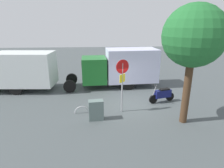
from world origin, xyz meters
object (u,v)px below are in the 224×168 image
stop_sign (122,78)px  street_tree (194,37)px  utility_cabinet (96,110)px  bike_rack_hoop (82,113)px  box_truck_near (120,66)px  box_truck_far (12,70)px  motorcycle (162,94)px

stop_sign → street_tree: street_tree is taller
utility_cabinet → bike_rack_hoop: size_ratio=1.25×
box_truck_near → bike_rack_hoop: (2.64, 4.60, -1.62)m
utility_cabinet → box_truck_far: bearing=-39.6°
utility_cabinet → stop_sign: bearing=-150.6°
utility_cabinet → bike_rack_hoop: (0.80, -0.80, -0.53)m
box_truck_far → street_tree: bearing=156.2°
box_truck_far → stop_sign: stop_sign is taller
stop_sign → street_tree: 3.96m
motorcycle → stop_sign: 3.33m
box_truck_far → bike_rack_hoop: size_ratio=9.01×
box_truck_far → motorcycle: 10.79m
utility_cabinet → motorcycle: bearing=-154.6°
box_truck_far → street_tree: size_ratio=1.35×
box_truck_far → bike_rack_hoop: (-5.30, 4.25, -1.58)m
stop_sign → utility_cabinet: stop_sign is taller
stop_sign → box_truck_near: bearing=-94.9°
motorcycle → street_tree: size_ratio=0.31×
box_truck_near → stop_sign: bearing=82.1°
box_truck_far → stop_sign: 8.67m
motorcycle → bike_rack_hoop: size_ratio=2.08×
box_truck_near → utility_cabinet: bearing=68.2°
motorcycle → stop_sign: size_ratio=0.59×
street_tree → stop_sign: bearing=-24.7°
box_truck_far → motorcycle: bearing=167.7°
stop_sign → box_truck_far: bearing=-29.3°
box_truck_near → motorcycle: size_ratio=4.09×
motorcycle → utility_cabinet: size_ratio=1.66×
box_truck_far → utility_cabinet: bearing=144.6°
stop_sign → bike_rack_hoop: stop_sign is taller
stop_sign → street_tree: bearing=155.3°
box_truck_far → stop_sign: bearing=154.9°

